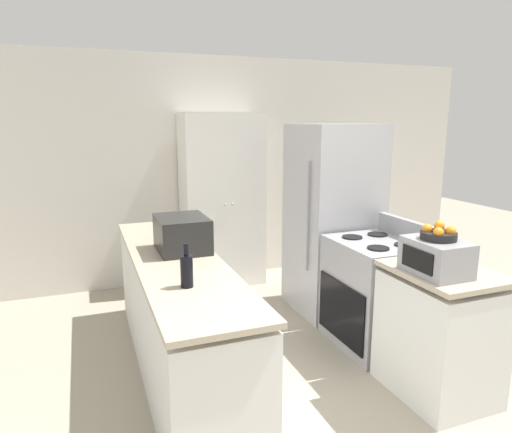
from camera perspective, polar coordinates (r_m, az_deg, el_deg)
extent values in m
cube|color=silver|center=(5.43, -5.92, 5.74)|extent=(7.00, 0.06, 2.60)
cube|color=silver|center=(3.54, -9.69, -12.64)|extent=(0.58, 2.50, 0.83)
cube|color=#B7A88E|center=(3.38, -9.96, -5.38)|extent=(0.60, 2.55, 0.04)
cube|color=silver|center=(3.48, 21.84, -13.81)|extent=(0.58, 0.71, 0.83)
cube|color=#B7A88E|center=(3.31, 22.46, -6.46)|extent=(0.60, 0.73, 0.04)
cube|color=white|center=(5.22, -4.23, 1.96)|extent=(0.91, 0.47, 1.95)
sphere|color=#B2B2B7|center=(4.98, -3.85, 1.48)|extent=(0.03, 0.03, 0.03)
sphere|color=#B2B2B7|center=(5.01, -2.97, 1.54)|extent=(0.03, 0.03, 0.03)
cube|color=#9E9EA3|center=(4.02, 14.64, -9.27)|extent=(0.64, 0.76, 0.90)
cube|color=black|center=(3.89, 10.53, -11.60)|extent=(0.02, 0.67, 0.50)
cube|color=#9E9EA3|center=(4.04, 18.39, -1.52)|extent=(0.06, 0.72, 0.16)
cylinder|color=black|center=(3.66, 15.04, -3.84)|extent=(0.17, 0.17, 0.01)
cylinder|color=black|center=(3.95, 11.94, -2.54)|extent=(0.17, 0.17, 0.01)
cylinder|color=black|center=(3.82, 18.16, -3.40)|extent=(0.17, 0.17, 0.01)
cylinder|color=black|center=(4.10, 14.95, -2.18)|extent=(0.17, 0.17, 0.01)
cube|color=#B7B7BC|center=(4.56, 9.54, -0.32)|extent=(0.73, 0.78, 1.85)
cylinder|color=gray|center=(4.17, 6.51, -0.07)|extent=(0.02, 0.02, 1.02)
cube|color=black|center=(3.51, -9.23, -2.14)|extent=(0.37, 0.46, 0.26)
cube|color=black|center=(3.52, -6.11, -2.02)|extent=(0.01, 0.29, 0.19)
cylinder|color=black|center=(2.76, -8.66, -6.79)|extent=(0.08, 0.08, 0.19)
cylinder|color=black|center=(2.72, -8.74, -4.10)|extent=(0.03, 0.03, 0.07)
cube|color=#939399|center=(3.16, 21.59, -4.75)|extent=(0.29, 0.40, 0.23)
cube|color=black|center=(3.06, 19.50, -5.11)|extent=(0.01, 0.28, 0.14)
cylinder|color=black|center=(3.14, 21.85, -2.25)|extent=(0.23, 0.23, 0.05)
sphere|color=orange|center=(3.20, 21.96, -1.31)|extent=(0.07, 0.07, 0.07)
sphere|color=orange|center=(3.14, 20.62, -1.47)|extent=(0.07, 0.07, 0.07)
sphere|color=orange|center=(3.06, 21.84, -1.86)|extent=(0.07, 0.07, 0.07)
sphere|color=orange|center=(3.13, 23.18, -1.69)|extent=(0.07, 0.07, 0.07)
sphere|color=orange|center=(3.13, 21.94, -1.06)|extent=(0.07, 0.07, 0.07)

